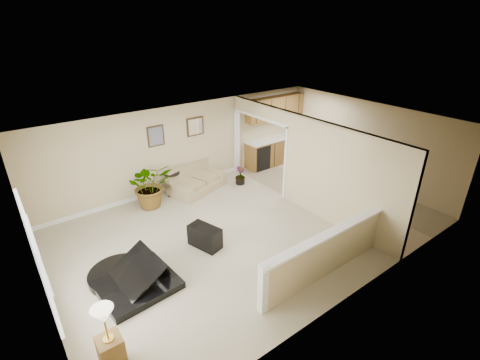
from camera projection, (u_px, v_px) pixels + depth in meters
floor at (249, 226)px, 8.65m from camera, size 9.00×9.00×0.00m
back_wall at (187, 146)px, 10.29m from camera, size 9.00×0.04×2.50m
front_wall at (358, 241)px, 5.94m from camera, size 9.00×0.04×2.50m
left_wall at (33, 252)px, 5.68m from camera, size 0.04×6.00×2.50m
right_wall at (366, 143)px, 10.55m from camera, size 0.04×6.00×2.50m
ceiling at (250, 129)px, 7.58m from camera, size 9.00×6.00×0.04m
kitchen_vinyl at (332, 191)px, 10.35m from camera, size 2.70×6.00×0.01m
interior_partition at (296, 161)px, 9.28m from camera, size 0.18×5.99×2.50m
pony_half_wall at (324, 254)px, 6.80m from camera, size 3.42×0.22×1.00m
left_window at (37, 257)px, 5.24m from camera, size 0.05×2.15×1.45m
wall_art_left at (156, 136)px, 9.54m from camera, size 0.48×0.04×0.58m
wall_mirror at (195, 126)px, 10.19m from camera, size 0.55×0.04×0.55m
kitchen_cabinets at (273, 140)px, 11.98m from camera, size 2.36×0.65×2.33m
piano at (130, 262)px, 6.53m from camera, size 1.71×1.77×1.32m
piano_bench at (205, 237)px, 7.80m from camera, size 0.58×0.82×0.50m
loveseat at (196, 178)px, 10.35m from camera, size 1.93×1.40×0.95m
accent_table at (172, 181)px, 9.97m from camera, size 0.49×0.49×0.71m
palm_plant at (150, 185)px, 9.32m from camera, size 1.28×1.15×1.27m
small_plant at (240, 177)px, 10.74m from camera, size 0.40×0.40×0.56m
lamp_stand at (110, 344)px, 4.97m from camera, size 0.35×0.35×1.17m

